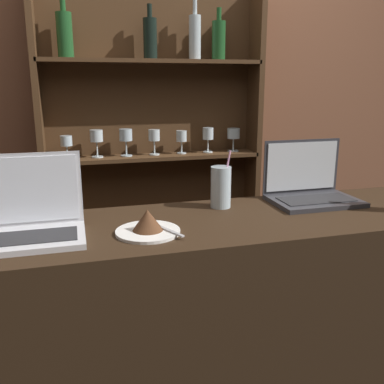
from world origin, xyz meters
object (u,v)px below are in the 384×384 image
object	(u,v)px
laptop_far	(310,188)
cake_plate	(148,225)
laptop_near	(31,219)
water_glass	(221,187)

from	to	relation	value
laptop_far	cake_plate	size ratio (longest dim) A/B	1.64
laptop_near	cake_plate	world-z (taller)	laptop_near
laptop_far	cake_plate	world-z (taller)	laptop_far
laptop_far	water_glass	size ratio (longest dim) A/B	1.56
laptop_near	laptop_far	world-z (taller)	laptop_near
cake_plate	water_glass	world-z (taller)	water_glass
laptop_near	laptop_far	bearing A→B (deg)	7.95
cake_plate	laptop_far	bearing A→B (deg)	16.58
water_glass	laptop_near	bearing A→B (deg)	-167.07
laptop_near	water_glass	size ratio (longest dim) A/B	1.45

